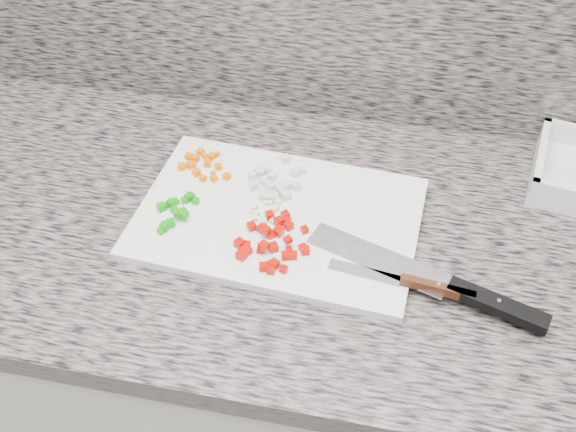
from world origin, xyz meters
TOP-DOWN VIEW (x-y plane):
  - cabinet at (0.00, 1.44)m, footprint 3.92×0.62m
  - countertop at (0.00, 1.44)m, footprint 3.96×0.64m
  - cutting_board at (-0.04, 1.44)m, footprint 0.46×0.32m
  - carrot_pile at (-0.20, 1.53)m, footprint 0.10×0.08m
  - onion_pile at (-0.06, 1.50)m, footprint 0.09×0.12m
  - green_pepper_pile at (-0.20, 1.41)m, footprint 0.06×0.09m
  - red_pepper_pile at (-0.04, 1.37)m, footprint 0.12×0.13m
  - garlic_pile at (-0.06, 1.44)m, footprint 0.05×0.06m
  - chef_knife at (0.23, 1.34)m, footprint 0.35×0.15m
  - paring_knife at (0.18, 1.34)m, footprint 0.21×0.04m

SIDE VIEW (x-z plane):
  - cabinet at x=0.00m, z-range 0.00..0.86m
  - countertop at x=0.00m, z-range 0.86..0.90m
  - cutting_board at x=-0.04m, z-range 0.90..0.91m
  - garlic_pile at x=-0.06m, z-range 0.91..0.92m
  - carrot_pile at x=-0.20m, z-range 0.91..0.93m
  - chef_knife at x=0.23m, z-range 0.91..0.93m
  - onion_pile at x=-0.06m, z-range 0.91..0.93m
  - paring_knife at x=0.18m, z-range 0.91..0.93m
  - red_pepper_pile at x=-0.04m, z-range 0.91..0.93m
  - green_pepper_pile at x=-0.20m, z-range 0.91..0.93m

